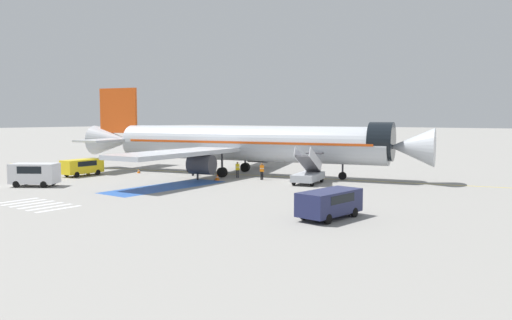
# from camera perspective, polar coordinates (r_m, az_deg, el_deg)

# --- Properties ---
(ground_plane) EXTENTS (600.00, 600.00, 0.00)m
(ground_plane) POSITION_cam_1_polar(r_m,az_deg,el_deg) (57.02, 0.05, -1.81)
(ground_plane) COLOR gray
(apron_leadline_yellow) EXTENTS (74.07, 18.14, 0.01)m
(apron_leadline_yellow) POSITION_cam_1_polar(r_m,az_deg,el_deg) (57.82, -1.07, -1.71)
(apron_leadline_yellow) COLOR gold
(apron_leadline_yellow) RESTS_ON ground_plane
(apron_stand_patch_blue) EXTENTS (4.15, 13.05, 0.01)m
(apron_stand_patch_blue) POSITION_cam_1_polar(r_m,az_deg,el_deg) (48.58, -10.27, -3.05)
(apron_stand_patch_blue) COLOR #2856A8
(apron_stand_patch_blue) RESTS_ON ground_plane
(apron_walkway_bar_0) EXTENTS (0.44, 3.60, 0.01)m
(apron_walkway_bar_0) POSITION_cam_1_polar(r_m,az_deg,el_deg) (44.26, -25.69, -4.22)
(apron_walkway_bar_0) COLOR silver
(apron_walkway_bar_0) RESTS_ON ground_plane
(apron_walkway_bar_1) EXTENTS (0.44, 3.60, 0.01)m
(apron_walkway_bar_1) POSITION_cam_1_polar(r_m,az_deg,el_deg) (43.21, -24.95, -4.40)
(apron_walkway_bar_1) COLOR silver
(apron_walkway_bar_1) RESTS_ON ground_plane
(apron_walkway_bar_2) EXTENTS (0.44, 3.60, 0.01)m
(apron_walkway_bar_2) POSITION_cam_1_polar(r_m,az_deg,el_deg) (42.17, -24.18, -4.59)
(apron_walkway_bar_2) COLOR silver
(apron_walkway_bar_2) RESTS_ON ground_plane
(apron_walkway_bar_3) EXTENTS (0.44, 3.60, 0.01)m
(apron_walkway_bar_3) POSITION_cam_1_polar(r_m,az_deg,el_deg) (41.13, -23.36, -4.79)
(apron_walkway_bar_3) COLOR silver
(apron_walkway_bar_3) RESTS_ON ground_plane
(apron_walkway_bar_4) EXTENTS (0.44, 3.60, 0.01)m
(apron_walkway_bar_4) POSITION_cam_1_polar(r_m,az_deg,el_deg) (40.10, -22.51, -5.00)
(apron_walkway_bar_4) COLOR silver
(apron_walkway_bar_4) RESTS_ON ground_plane
(apron_walkway_bar_5) EXTENTS (0.44, 3.60, 0.01)m
(apron_walkway_bar_5) POSITION_cam_1_polar(r_m,az_deg,el_deg) (39.09, -21.61, -5.22)
(apron_walkway_bar_5) COLOR silver
(apron_walkway_bar_5) RESTS_ON ground_plane
(airliner) EXTENTS (42.33, 34.73, 10.41)m
(airliner) POSITION_cam_1_polar(r_m,az_deg,el_deg) (57.78, -1.64, 1.90)
(airliner) COLOR #B7BCC4
(airliner) RESTS_ON ground_plane
(boarding_stairs_forward) EXTENTS (3.27, 5.54, 3.83)m
(boarding_stairs_forward) POSITION_cam_1_polar(r_m,az_deg,el_deg) (50.35, 5.99, -1.61)
(boarding_stairs_forward) COLOR #ADB2BA
(boarding_stairs_forward) RESTS_ON ground_plane
(fuel_tanker) EXTENTS (3.94, 9.19, 3.29)m
(fuel_tanker) POSITION_cam_1_polar(r_m,az_deg,el_deg) (80.30, 2.70, 1.30)
(fuel_tanker) COLOR #38383D
(fuel_tanker) RESTS_ON ground_plane
(service_van_0) EXTENTS (4.72, 4.12, 2.22)m
(service_van_0) POSITION_cam_1_polar(r_m,az_deg,el_deg) (52.58, -23.99, -1.34)
(service_van_0) COLOR silver
(service_van_0) RESTS_ON ground_plane
(service_van_1) EXTENTS (2.57, 5.08, 1.85)m
(service_van_1) POSITION_cam_1_polar(r_m,az_deg,el_deg) (33.15, 8.40, -4.71)
(service_van_1) COLOR #1E234C
(service_van_1) RESTS_ON ground_plane
(service_van_2) EXTENTS (2.17, 4.81, 1.88)m
(service_van_2) POSITION_cam_1_polar(r_m,az_deg,el_deg) (60.22, -19.24, -0.63)
(service_van_2) COLOR yellow
(service_van_2) RESTS_ON ground_plane
(ground_crew_0) EXTENTS (0.36, 0.48, 1.64)m
(ground_crew_0) POSITION_cam_1_polar(r_m,az_deg,el_deg) (53.51, -6.69, -1.27)
(ground_crew_0) COLOR #2D2D33
(ground_crew_0) RESTS_ON ground_plane
(ground_crew_1) EXTENTS (0.23, 0.43, 1.74)m
(ground_crew_1) POSITION_cam_1_polar(r_m,az_deg,el_deg) (57.40, -7.24, -0.80)
(ground_crew_1) COLOR #2D2D33
(ground_crew_1) RESTS_ON ground_plane
(ground_crew_2) EXTENTS (0.47, 0.47, 1.78)m
(ground_crew_2) POSITION_cam_1_polar(r_m,az_deg,el_deg) (54.99, -2.12, -0.98)
(ground_crew_2) COLOR #2D2D33
(ground_crew_2) RESTS_ON ground_plane
(ground_crew_3) EXTENTS (0.48, 0.35, 1.82)m
(ground_crew_3) POSITION_cam_1_polar(r_m,az_deg,el_deg) (53.13, 0.68, -1.16)
(ground_crew_3) COLOR black
(ground_crew_3) RESTS_ON ground_plane
(traffic_cone_0) EXTENTS (0.44, 0.44, 0.49)m
(traffic_cone_0) POSITION_cam_1_polar(r_m,az_deg,el_deg) (61.39, -13.25, -1.24)
(traffic_cone_0) COLOR orange
(traffic_cone_0) RESTS_ON ground_plane
(traffic_cone_1) EXTENTS (0.57, 0.57, 0.63)m
(traffic_cone_1) POSITION_cam_1_polar(r_m,az_deg,el_deg) (53.07, -4.46, -1.98)
(traffic_cone_1) COLOR orange
(traffic_cone_1) RESTS_ON ground_plane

